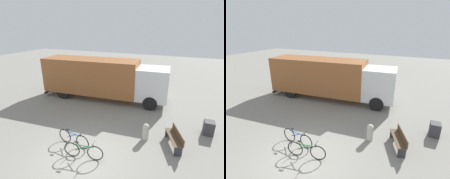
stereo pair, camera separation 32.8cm
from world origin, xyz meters
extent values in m
plane|color=gray|center=(0.00, 0.00, 0.00)|extent=(60.00, 60.00, 0.00)
cube|color=#99592D|center=(-2.96, 6.26, 1.76)|extent=(7.37, 2.86, 2.56)
cube|color=silver|center=(1.67, 6.68, 1.56)|extent=(2.28, 2.32, 2.17)
cube|color=black|center=(-6.59, 5.94, 0.26)|extent=(0.29, 2.12, 0.16)
cylinder|color=black|center=(1.59, 7.63, 0.48)|extent=(0.98, 0.36, 0.95)
cylinder|color=black|center=(1.76, 5.72, 0.48)|extent=(0.98, 0.36, 0.95)
cylinder|color=black|center=(-5.01, 7.04, 0.48)|extent=(0.98, 0.36, 0.95)
cylinder|color=black|center=(-4.84, 5.14, 0.48)|extent=(0.98, 0.36, 0.95)
cube|color=brown|center=(3.54, 2.40, 0.47)|extent=(0.94, 1.56, 0.04)
cube|color=brown|center=(3.71, 2.46, 0.63)|extent=(0.60, 1.42, 0.35)
cube|color=#2D2D33|center=(3.80, 1.74, 0.23)|extent=(0.33, 0.17, 0.45)
cube|color=#2D2D33|center=(3.27, 3.05, 0.23)|extent=(0.33, 0.17, 0.45)
torus|color=black|center=(-1.26, 0.65, 0.35)|extent=(0.71, 0.11, 0.71)
torus|color=black|center=(-0.23, 0.55, 0.35)|extent=(0.71, 0.11, 0.71)
cylinder|color=#1E4C9E|center=(-0.75, 0.60, 0.64)|extent=(0.88, 0.12, 0.04)
cylinder|color=#1E4C9E|center=(-0.82, 0.60, 0.50)|extent=(0.59, 0.09, 0.33)
cylinder|color=#1E4C9E|center=(-1.03, 0.62, 0.70)|extent=(0.03, 0.03, 0.12)
ellipsoid|color=black|center=(-1.03, 0.62, 0.77)|extent=(0.23, 0.11, 0.05)
cylinder|color=black|center=(-0.31, 0.55, 0.71)|extent=(0.03, 0.03, 0.15)
cylinder|color=black|center=(-0.31, 0.55, 0.79)|extent=(0.07, 0.44, 0.02)
torus|color=black|center=(-0.37, -0.06, 0.35)|extent=(0.71, 0.16, 0.71)
torus|color=black|center=(0.65, 0.12, 0.35)|extent=(0.71, 0.16, 0.71)
cylinder|color=#26723F|center=(0.14, 0.03, 0.64)|extent=(0.88, 0.19, 0.04)
cylinder|color=#26723F|center=(0.06, 0.02, 0.50)|extent=(0.59, 0.14, 0.33)
cylinder|color=#26723F|center=(-0.14, -0.02, 0.70)|extent=(0.03, 0.03, 0.12)
ellipsoid|color=black|center=(-0.14, -0.02, 0.77)|extent=(0.23, 0.13, 0.05)
cylinder|color=black|center=(0.57, 0.11, 0.71)|extent=(0.03, 0.03, 0.15)
cylinder|color=black|center=(0.57, 0.11, 0.79)|extent=(0.10, 0.44, 0.02)
cylinder|color=#B2AD9E|center=(2.24, 2.40, 0.35)|extent=(0.31, 0.31, 0.70)
sphere|color=#B2AD9E|center=(2.24, 2.40, 0.70)|extent=(0.32, 0.32, 0.32)
cube|color=#38383D|center=(5.13, 4.12, 0.37)|extent=(0.49, 0.53, 0.73)
camera|label=1|loc=(3.60, -5.02, 5.28)|focal=28.00mm
camera|label=2|loc=(3.90, -4.88, 5.28)|focal=28.00mm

